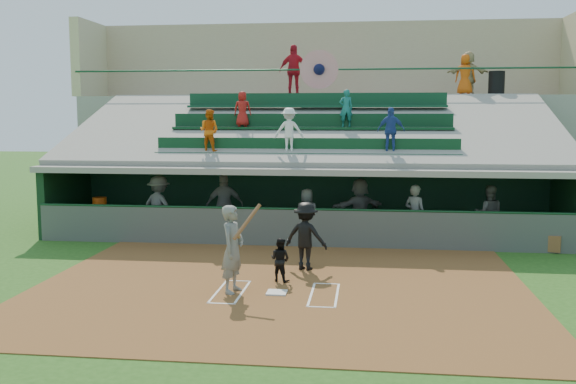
# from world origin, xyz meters

# --- Properties ---
(ground) EXTENTS (100.00, 100.00, 0.00)m
(ground) POSITION_xyz_m (0.00, 0.00, 0.00)
(ground) COLOR #245116
(ground) RESTS_ON ground
(dirt_slab) EXTENTS (11.00, 9.00, 0.02)m
(dirt_slab) POSITION_xyz_m (0.00, 0.50, 0.01)
(dirt_slab) COLOR brown
(dirt_slab) RESTS_ON ground
(home_plate) EXTENTS (0.43, 0.43, 0.03)m
(home_plate) POSITION_xyz_m (0.00, 0.00, 0.04)
(home_plate) COLOR silver
(home_plate) RESTS_ON dirt_slab
(batters_box_chalk) EXTENTS (2.65, 1.85, 0.01)m
(batters_box_chalk) POSITION_xyz_m (0.00, 0.00, 0.02)
(batters_box_chalk) COLOR white
(batters_box_chalk) RESTS_ON dirt_slab
(dugout_floor) EXTENTS (16.00, 3.50, 0.04)m
(dugout_floor) POSITION_xyz_m (0.00, 6.75, 0.02)
(dugout_floor) COLOR gray
(dugout_floor) RESTS_ON ground
(concourse_slab) EXTENTS (20.00, 3.00, 4.60)m
(concourse_slab) POSITION_xyz_m (0.00, 13.50, 2.30)
(concourse_slab) COLOR gray
(concourse_slab) RESTS_ON ground
(grandstand) EXTENTS (20.40, 10.40, 7.80)m
(grandstand) POSITION_xyz_m (-0.00, 10.51, 2.26)
(grandstand) COLOR #4E534E
(grandstand) RESTS_ON ground
(batter_at_plate) EXTENTS (0.93, 0.81, 1.95)m
(batter_at_plate) POSITION_xyz_m (-0.95, -0.03, 0.98)
(batter_at_plate) COLOR #60625D
(batter_at_plate) RESTS_ON dirt_slab
(catcher) EXTENTS (0.60, 0.55, 1.01)m
(catcher) POSITION_xyz_m (-0.06, 1.02, 0.53)
(catcher) COLOR black
(catcher) RESTS_ON dirt_slab
(home_umpire) EXTENTS (1.22, 0.90, 1.68)m
(home_umpire) POSITION_xyz_m (0.42, 2.23, 0.86)
(home_umpire) COLOR black
(home_umpire) RESTS_ON dirt_slab
(dugout_bench) EXTENTS (14.33, 6.33, 0.46)m
(dugout_bench) POSITION_xyz_m (0.26, 8.01, 0.27)
(dugout_bench) COLOR brown
(dugout_bench) RESTS_ON dugout_floor
(white_table) EXTENTS (0.97, 0.83, 0.72)m
(white_table) POSITION_xyz_m (-6.67, 6.15, 0.40)
(white_table) COLOR white
(white_table) RESTS_ON dugout_floor
(water_cooler) EXTENTS (0.45, 0.45, 0.45)m
(water_cooler) POSITION_xyz_m (-6.63, 6.19, 0.99)
(water_cooler) COLOR #D94D0C
(water_cooler) RESTS_ON white_table
(dugout_player_a) EXTENTS (1.40, 1.11, 1.90)m
(dugout_player_a) POSITION_xyz_m (-4.57, 5.94, 0.99)
(dugout_player_a) COLOR #575954
(dugout_player_a) RESTS_ON dugout_floor
(dugout_player_b) EXTENTS (1.26, 0.82, 1.98)m
(dugout_player_b) POSITION_xyz_m (-2.50, 6.10, 1.03)
(dugout_player_b) COLOR #5D5F5A
(dugout_player_b) RESTS_ON dugout_floor
(dugout_player_c) EXTENTS (0.82, 0.60, 1.55)m
(dugout_player_c) POSITION_xyz_m (0.08, 6.12, 0.82)
(dugout_player_c) COLOR #60635E
(dugout_player_c) RESTS_ON dugout_floor
(dugout_player_d) EXTENTS (1.78, 1.30, 1.86)m
(dugout_player_d) POSITION_xyz_m (1.69, 6.40, 0.97)
(dugout_player_d) COLOR #5D5F5A
(dugout_player_d) RESTS_ON dugout_floor
(dugout_player_e) EXTENTS (0.78, 0.71, 1.78)m
(dugout_player_e) POSITION_xyz_m (3.32, 5.57, 0.93)
(dugout_player_e) COLOR #5B5E59
(dugout_player_e) RESTS_ON dugout_floor
(dugout_player_f) EXTENTS (0.89, 0.72, 1.72)m
(dugout_player_f) POSITION_xyz_m (5.54, 6.20, 0.90)
(dugout_player_f) COLOR #51534F
(dugout_player_f) RESTS_ON dugout_floor
(trash_bin) EXTENTS (0.61, 0.61, 0.92)m
(trash_bin) POSITION_xyz_m (6.84, 12.53, 5.06)
(trash_bin) COLOR black
(trash_bin) RESTS_ON concourse_slab
(concourse_staff_a) EXTENTS (1.20, 0.52, 2.03)m
(concourse_staff_a) POSITION_xyz_m (-1.04, 12.52, 5.61)
(concourse_staff_a) COLOR red
(concourse_staff_a) RESTS_ON concourse_slab
(concourse_staff_b) EXTENTS (0.88, 0.69, 1.60)m
(concourse_staff_b) POSITION_xyz_m (5.66, 12.62, 5.40)
(concourse_staff_b) COLOR #D9530C
(concourse_staff_b) RESTS_ON concourse_slab
(concourse_staff_c) EXTENTS (1.59, 0.55, 1.70)m
(concourse_staff_c) POSITION_xyz_m (5.77, 12.69, 5.45)
(concourse_staff_c) COLOR tan
(concourse_staff_c) RESTS_ON concourse_slab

